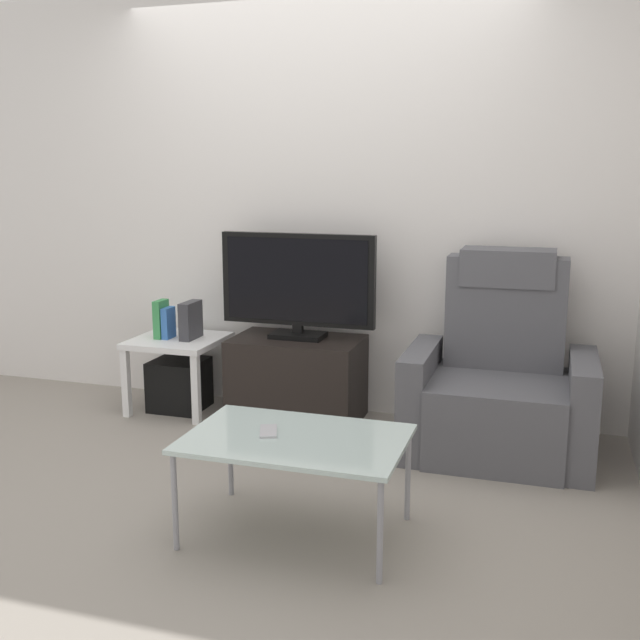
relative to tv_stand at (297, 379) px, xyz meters
The scene contains 12 objects.
ground_plane 0.87m from the tv_stand, 85.55° to the right, with size 6.40×6.40×0.00m, color gray.
wall_back 1.09m from the tv_stand, 77.89° to the left, with size 6.40×0.06×2.60m, color silver.
tv_stand is the anchor object (origin of this frame).
television 0.59m from the tv_stand, 90.00° to the left, with size 0.95×0.20×0.63m.
recliner_armchair 1.23m from the tv_stand, ahead, with size 0.98×0.78×1.08m.
side_table 0.80m from the tv_stand, behind, with size 0.54×0.54×0.46m.
subwoofer_box 0.79m from the tv_stand, behind, with size 0.32×0.32×0.32m, color black.
book_leftmost 0.94m from the tv_stand, behind, with size 0.05×0.13×0.24m, color #388C4C.
book_middle 0.89m from the tv_stand, behind, with size 0.04×0.12×0.20m, color #3366B2.
game_console 0.77m from the tv_stand, behind, with size 0.07×0.20×0.23m, color #333338.
coffee_table 1.48m from the tv_stand, 70.99° to the right, with size 0.90×0.60×0.43m.
cell_phone 1.43m from the tv_stand, 75.63° to the right, with size 0.07×0.15×0.01m, color #B7B7BC.
Camera 1 is at (1.38, -3.30, 1.52)m, focal length 41.84 mm.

